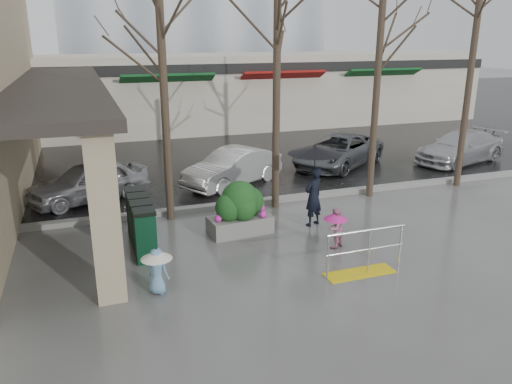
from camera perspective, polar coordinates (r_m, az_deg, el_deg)
ground at (r=11.74m, az=3.21°, el=-7.73°), size 120.00×120.00×0.00m
street_asphalt at (r=32.44m, az=-11.98°, el=8.23°), size 120.00×36.00×0.01m
curb at (r=15.21m, az=-2.56°, el=-1.42°), size 120.00×0.30×0.15m
canopy_slab at (r=17.85m, az=-21.96°, el=11.83°), size 2.80×18.00×0.25m
pillar_front at (r=9.84m, az=-16.91°, el=-2.56°), size 0.55×0.55×3.50m
pillar_back at (r=16.12m, az=-18.22°, el=4.97°), size 0.55×0.55×3.50m
storefront_row at (r=28.58m, az=-7.03°, el=11.34°), size 34.00×6.74×4.00m
handrail at (r=11.20m, az=12.13°, el=-7.31°), size 1.90×0.50×1.03m
tree_west at (r=13.56m, az=-10.84°, el=17.55°), size 3.20×3.20×6.80m
tree_midwest at (r=14.42m, az=2.46°, el=18.40°), size 3.20×3.20×7.00m
tree_mideast at (r=15.94m, az=14.01°, el=16.49°), size 3.20×3.20×6.50m
tree_east at (r=18.08m, az=23.92°, el=17.28°), size 3.20×3.20×7.20m
woman at (r=13.43m, az=6.67°, el=2.07°), size 1.46×1.46×2.23m
child_pink at (r=12.32m, az=9.03°, el=-3.74°), size 0.61×0.60×1.01m
child_blue at (r=10.25m, az=-11.25°, el=-8.23°), size 0.63×0.63×0.98m
planter at (r=13.03m, az=-1.85°, el=-1.88°), size 1.70×0.99×1.42m
news_boxes at (r=12.52m, az=-13.05°, el=-3.44°), size 0.51×2.23×1.25m
car_a at (r=16.44m, az=-18.55°, el=1.14°), size 3.99×2.73×1.26m
car_b at (r=17.30m, az=-2.67°, el=2.82°), size 3.99×3.02×1.26m
car_c at (r=20.10m, az=9.38°, el=4.68°), size 4.94×4.24×1.26m
car_d at (r=22.13m, az=22.33°, el=4.77°), size 4.65×2.83×1.26m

